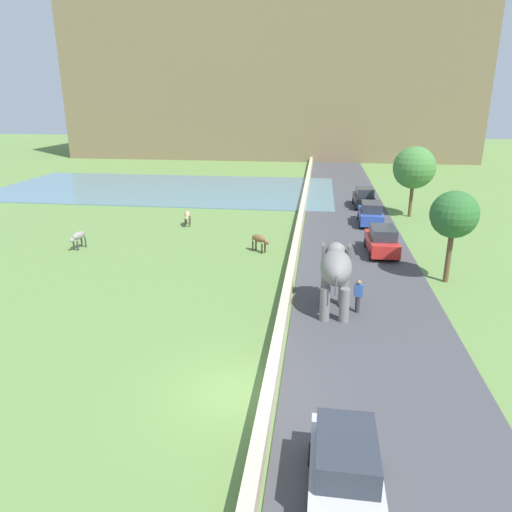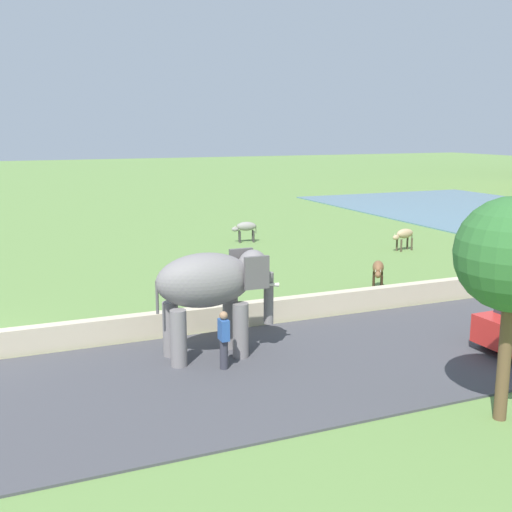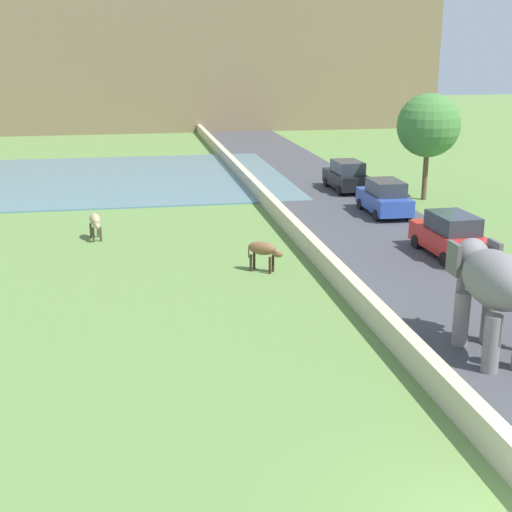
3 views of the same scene
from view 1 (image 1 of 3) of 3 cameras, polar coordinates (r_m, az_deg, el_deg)
ground_plane at (r=16.66m, az=-2.56°, el=-15.96°), size 220.00×220.00×0.00m
road_surface at (r=34.89m, az=11.38°, el=2.47°), size 7.00×120.00×0.06m
barrier_wall at (r=32.81m, az=4.99°, el=2.42°), size 0.40×110.00×0.80m
lake at (r=53.11m, az=-10.77°, el=7.95°), size 36.00×18.00×0.08m
hill_distant at (r=88.62m, az=2.20°, el=20.90°), size 64.00×28.00×26.49m
elephant at (r=21.73m, az=9.53°, el=-1.66°), size 1.44×3.47×2.99m
person_beside_elephant at (r=22.16m, az=12.13°, el=-4.66°), size 0.36×0.22×1.63m
car_red at (r=30.82m, az=14.84°, el=1.78°), size 1.88×4.05×1.80m
car_silver at (r=12.64m, az=10.63°, el=-24.27°), size 1.83×4.02×1.80m
car_blue at (r=37.95m, az=13.57°, el=4.96°), size 1.86×4.04×1.80m
car_black at (r=44.04m, az=12.81°, el=6.84°), size 1.85×4.03×1.80m
cow_brown at (r=30.28m, az=0.42°, el=1.99°), size 1.34×1.05×1.15m
cow_grey at (r=33.00m, az=-20.51°, el=2.19°), size 0.66×1.42×1.15m
cow_tan at (r=36.99m, az=-8.22°, el=4.85°), size 0.63×1.42×1.15m
tree_near at (r=26.58m, az=22.64°, el=4.55°), size 2.45×2.45×4.93m
tree_mid at (r=41.08m, az=18.42°, el=10.00°), size 3.40×3.40×5.75m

